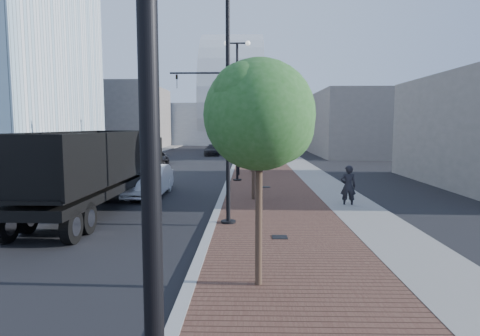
{
  "coord_description": "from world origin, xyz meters",
  "views": [
    {
      "loc": [
        1.37,
        -5.15,
        3.79
      ],
      "look_at": [
        1.0,
        12.0,
        2.0
      ],
      "focal_mm": 30.51,
      "sensor_mm": 36.0,
      "label": 1
    }
  ],
  "objects_px": {
    "dark_car_mid": "(158,157)",
    "dump_truck": "(116,172)",
    "white_sedan": "(149,181)",
    "pedestrian": "(348,186)"
  },
  "relations": [
    {
      "from": "dump_truck",
      "to": "white_sedan",
      "type": "height_order",
      "value": "dump_truck"
    },
    {
      "from": "white_sedan",
      "to": "pedestrian",
      "type": "height_order",
      "value": "pedestrian"
    },
    {
      "from": "white_sedan",
      "to": "dark_car_mid",
      "type": "height_order",
      "value": "white_sedan"
    },
    {
      "from": "dump_truck",
      "to": "dark_car_mid",
      "type": "distance_m",
      "value": 20.87
    },
    {
      "from": "dump_truck",
      "to": "pedestrian",
      "type": "bearing_deg",
      "value": -6.06
    },
    {
      "from": "dump_truck",
      "to": "white_sedan",
      "type": "distance_m",
      "value": 2.04
    },
    {
      "from": "white_sedan",
      "to": "dark_car_mid",
      "type": "relative_size",
      "value": 1.22
    },
    {
      "from": "dump_truck",
      "to": "white_sedan",
      "type": "relative_size",
      "value": 2.67
    },
    {
      "from": "dark_car_mid",
      "to": "dump_truck",
      "type": "bearing_deg",
      "value": -100.4
    },
    {
      "from": "pedestrian",
      "to": "dump_truck",
      "type": "bearing_deg",
      "value": -1.59
    }
  ]
}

